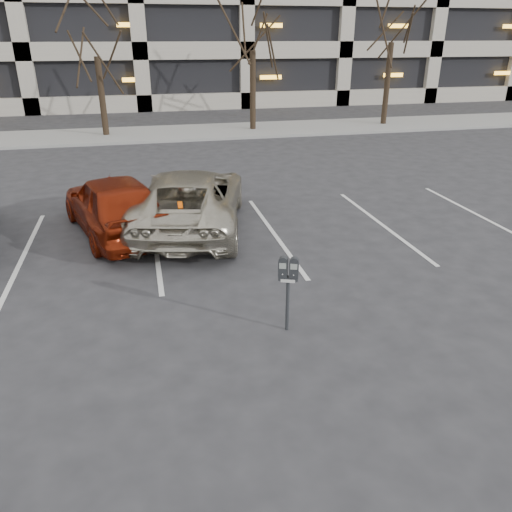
% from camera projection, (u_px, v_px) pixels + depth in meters
% --- Properties ---
extents(ground, '(140.00, 140.00, 0.00)m').
position_uv_depth(ground, '(234.00, 281.00, 9.62)').
color(ground, '#28282B').
rests_on(ground, ground).
extents(sidewalk, '(80.00, 4.00, 0.12)m').
position_uv_depth(sidewalk, '(171.00, 133.00, 23.84)').
color(sidewalk, gray).
rests_on(sidewalk, ground).
extents(stall_lines, '(16.90, 5.20, 0.00)m').
position_uv_depth(stall_lines, '(155.00, 243.00, 11.38)').
color(stall_lines, silver).
rests_on(stall_lines, ground).
extents(tree_b, '(3.42, 3.42, 7.77)m').
position_uv_depth(tree_b, '(91.00, 2.00, 20.97)').
color(tree_b, black).
rests_on(tree_b, ground).
extents(parking_meter, '(0.34, 0.23, 1.25)m').
position_uv_depth(parking_meter, '(288.00, 276.00, 7.67)').
color(parking_meter, black).
rests_on(parking_meter, ground).
extents(suv_silver, '(3.49, 5.58, 1.44)m').
position_uv_depth(suv_silver, '(190.00, 199.00, 12.06)').
color(suv_silver, '#BBB49F').
rests_on(suv_silver, ground).
extents(car_red, '(2.88, 4.60, 1.46)m').
position_uv_depth(car_red, '(115.00, 204.00, 11.66)').
color(car_red, maroon).
rests_on(car_red, ground).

